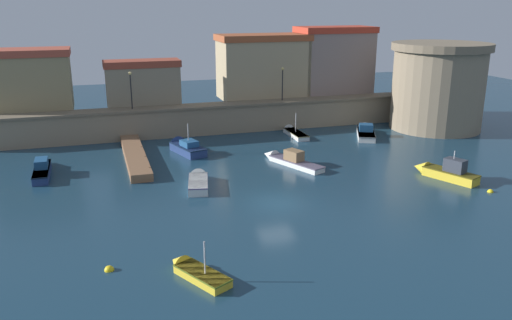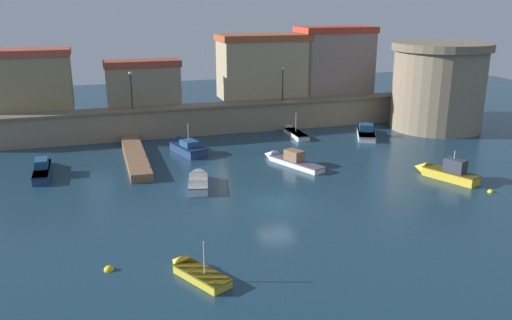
{
  "view_description": "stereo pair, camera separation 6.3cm",
  "coord_description": "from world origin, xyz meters",
  "px_view_note": "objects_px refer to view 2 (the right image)",
  "views": [
    {
      "loc": [
        -11.64,
        -32.42,
        13.51
      ],
      "look_at": [
        0.0,
        4.81,
        1.76
      ],
      "focal_mm": 36.83,
      "sensor_mm": 36.0,
      "label": 1
    },
    {
      "loc": [
        -11.58,
        -32.44,
        13.51
      ],
      "look_at": [
        0.0,
        4.81,
        1.76
      ],
      "focal_mm": 36.83,
      "sensor_mm": 36.0,
      "label": 2
    }
  ],
  "objects_px": {
    "moored_boat_0": "(293,132)",
    "moored_boat_5": "(193,271)",
    "quay_lamp_1": "(283,79)",
    "mooring_buoy_1": "(109,270)",
    "mooring_buoy_0": "(490,192)",
    "moored_boat_4": "(184,147)",
    "moored_boat_3": "(366,131)",
    "moored_boat_6": "(288,159)",
    "moored_boat_7": "(43,168)",
    "moored_boat_1": "(444,171)",
    "fortress_tower": "(438,86)",
    "quay_lamp_0": "(131,85)",
    "moored_boat_2": "(198,181)"
  },
  "relations": [
    {
      "from": "moored_boat_0",
      "to": "moored_boat_5",
      "type": "distance_m",
      "value": 30.94
    },
    {
      "from": "quay_lamp_1",
      "to": "mooring_buoy_1",
      "type": "distance_m",
      "value": 34.91
    },
    {
      "from": "quay_lamp_1",
      "to": "mooring_buoy_0",
      "type": "distance_m",
      "value": 26.06
    },
    {
      "from": "moored_boat_4",
      "to": "mooring_buoy_0",
      "type": "distance_m",
      "value": 26.58
    },
    {
      "from": "quay_lamp_1",
      "to": "moored_boat_3",
      "type": "xyz_separation_m",
      "value": [
        7.27,
        -5.87,
        -5.09
      ]
    },
    {
      "from": "moored_boat_6",
      "to": "moored_boat_7",
      "type": "distance_m",
      "value": 20.54
    },
    {
      "from": "quay_lamp_1",
      "to": "moored_boat_0",
      "type": "height_order",
      "value": "quay_lamp_1"
    },
    {
      "from": "moored_boat_1",
      "to": "moored_boat_6",
      "type": "xyz_separation_m",
      "value": [
        -10.5,
        7.37,
        -0.18
      ]
    },
    {
      "from": "mooring_buoy_1",
      "to": "moored_boat_4",
      "type": "bearing_deg",
      "value": 70.27
    },
    {
      "from": "moored_boat_4",
      "to": "fortress_tower",
      "type": "bearing_deg",
      "value": -104.96
    },
    {
      "from": "moored_boat_0",
      "to": "mooring_buoy_1",
      "type": "relative_size",
      "value": 10.97
    },
    {
      "from": "moored_boat_4",
      "to": "moored_boat_5",
      "type": "xyz_separation_m",
      "value": [
        -3.59,
        -23.4,
        -0.22
      ]
    },
    {
      "from": "quay_lamp_0",
      "to": "moored_boat_3",
      "type": "xyz_separation_m",
      "value": [
        23.52,
        -5.87,
        -5.16
      ]
    },
    {
      "from": "moored_boat_5",
      "to": "moored_boat_6",
      "type": "xyz_separation_m",
      "value": [
        11.57,
        16.82,
        0.13
      ]
    },
    {
      "from": "quay_lamp_0",
      "to": "mooring_buoy_0",
      "type": "xyz_separation_m",
      "value": [
        23.85,
        -24.31,
        -5.56
      ]
    },
    {
      "from": "moored_boat_0",
      "to": "moored_boat_5",
      "type": "height_order",
      "value": "moored_boat_0"
    },
    {
      "from": "moored_boat_1",
      "to": "mooring_buoy_1",
      "type": "bearing_deg",
      "value": 83.14
    },
    {
      "from": "fortress_tower",
      "to": "moored_boat_5",
      "type": "height_order",
      "value": "fortress_tower"
    },
    {
      "from": "mooring_buoy_1",
      "to": "quay_lamp_1",
      "type": "bearing_deg",
      "value": 54.7
    },
    {
      "from": "quay_lamp_1",
      "to": "moored_boat_7",
      "type": "relative_size",
      "value": 0.56
    },
    {
      "from": "moored_boat_1",
      "to": "moored_boat_3",
      "type": "bearing_deg",
      "value": -26.87
    },
    {
      "from": "fortress_tower",
      "to": "moored_boat_4",
      "type": "bearing_deg",
      "value": -177.65
    },
    {
      "from": "moored_boat_6",
      "to": "moored_boat_0",
      "type": "bearing_deg",
      "value": -46.5
    },
    {
      "from": "moored_boat_0",
      "to": "mooring_buoy_0",
      "type": "bearing_deg",
      "value": -159.83
    },
    {
      "from": "moored_boat_6",
      "to": "moored_boat_5",
      "type": "bearing_deg",
      "value": 122.25
    },
    {
      "from": "moored_boat_0",
      "to": "moored_boat_7",
      "type": "relative_size",
      "value": 0.87
    },
    {
      "from": "fortress_tower",
      "to": "moored_boat_5",
      "type": "xyz_separation_m",
      "value": [
        -31.88,
        -24.56,
        -4.49
      ]
    },
    {
      "from": "mooring_buoy_1",
      "to": "moored_boat_3",
      "type": "bearing_deg",
      "value": 39.3
    },
    {
      "from": "mooring_buoy_1",
      "to": "quay_lamp_0",
      "type": "bearing_deg",
      "value": 82.57
    },
    {
      "from": "moored_boat_3",
      "to": "moored_boat_7",
      "type": "relative_size",
      "value": 0.96
    },
    {
      "from": "moored_boat_3",
      "to": "moored_boat_0",
      "type": "bearing_deg",
      "value": 96.39
    },
    {
      "from": "quay_lamp_1",
      "to": "moored_boat_3",
      "type": "bearing_deg",
      "value": -38.93
    },
    {
      "from": "moored_boat_4",
      "to": "moored_boat_7",
      "type": "relative_size",
      "value": 0.87
    },
    {
      "from": "moored_boat_2",
      "to": "moored_boat_7",
      "type": "bearing_deg",
      "value": 71.92
    },
    {
      "from": "moored_boat_5",
      "to": "quay_lamp_0",
      "type": "bearing_deg",
      "value": -26.99
    },
    {
      "from": "fortress_tower",
      "to": "moored_boat_6",
      "type": "xyz_separation_m",
      "value": [
        -20.31,
        -7.74,
        -4.35
      ]
    },
    {
      "from": "moored_boat_0",
      "to": "quay_lamp_0",
      "type": "bearing_deg",
      "value": 78.58
    },
    {
      "from": "moored_boat_2",
      "to": "mooring_buoy_0",
      "type": "height_order",
      "value": "moored_boat_2"
    },
    {
      "from": "moored_boat_0",
      "to": "moored_boat_6",
      "type": "height_order",
      "value": "moored_boat_0"
    },
    {
      "from": "quay_lamp_1",
      "to": "moored_boat_7",
      "type": "bearing_deg",
      "value": -158.56
    },
    {
      "from": "moored_boat_7",
      "to": "mooring_buoy_1",
      "type": "bearing_deg",
      "value": -166.75
    },
    {
      "from": "moored_boat_7",
      "to": "moored_boat_0",
      "type": "bearing_deg",
      "value": -76.11
    },
    {
      "from": "quay_lamp_0",
      "to": "moored_boat_2",
      "type": "distance_m",
      "value": 17.44
    },
    {
      "from": "moored_boat_5",
      "to": "mooring_buoy_0",
      "type": "relative_size",
      "value": 9.52
    },
    {
      "from": "moored_boat_1",
      "to": "fortress_tower",
      "type": "bearing_deg",
      "value": -56.05
    },
    {
      "from": "mooring_buoy_0",
      "to": "moored_boat_0",
      "type": "bearing_deg",
      "value": 109.92
    },
    {
      "from": "moored_boat_6",
      "to": "mooring_buoy_0",
      "type": "height_order",
      "value": "moored_boat_6"
    },
    {
      "from": "moored_boat_2",
      "to": "quay_lamp_0",
      "type": "bearing_deg",
      "value": 23.77
    },
    {
      "from": "quay_lamp_1",
      "to": "moored_boat_3",
      "type": "distance_m",
      "value": 10.64
    },
    {
      "from": "fortress_tower",
      "to": "moored_boat_2",
      "type": "distance_m",
      "value": 31.17
    }
  ]
}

